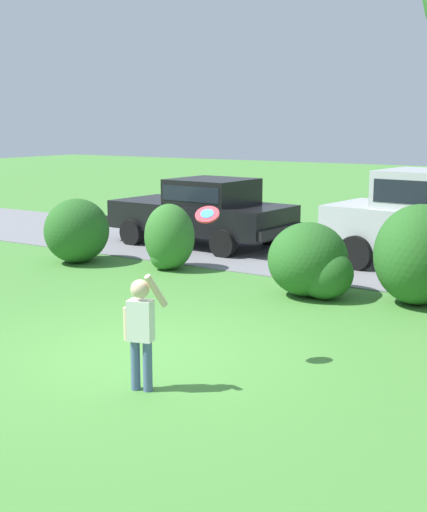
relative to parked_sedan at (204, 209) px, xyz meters
name	(u,v)px	position (x,y,z in m)	size (l,w,h in m)	color
ground_plane	(141,353)	(3.64, -6.86, -0.85)	(80.00, 80.00, 0.00)	#478438
driveway_strip	(354,261)	(3.64, 0.06, -0.84)	(28.00, 4.40, 0.02)	slate
shrub_near_tree	(76,233)	(-1.13, -3.01, -0.25)	(1.28, 1.40, 1.31)	#286023
shrub_centre_left	(169,239)	(0.90, -2.59, -0.25)	(1.00, 0.93, 1.28)	#33702B
shrub_centre	(312,263)	(4.14, -3.04, -0.29)	(1.45, 1.44, 1.21)	#286023
shrub_centre_right	(420,259)	(5.76, -2.55, -0.13)	(1.38, 1.57, 1.58)	#286023
parked_sedan	(204,209)	(0.00, 0.00, 0.00)	(4.49, 2.27, 1.56)	black
child_thrower	(141,325)	(4.42, -7.81, -0.13)	(0.41, 0.34, 1.29)	#4C608C
frisbee	(207,215)	(4.54, -6.73, 0.93)	(0.31, 0.25, 0.22)	red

